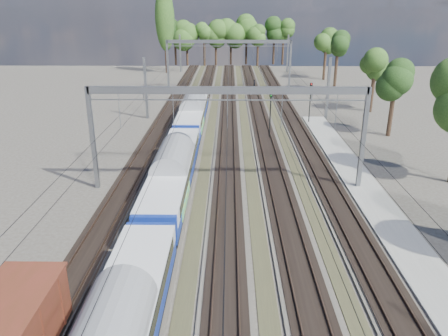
{
  "coord_description": "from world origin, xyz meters",
  "views": [
    {
      "loc": [
        0.16,
        -5.5,
        15.37
      ],
      "look_at": [
        -0.26,
        27.66,
        2.8
      ],
      "focal_mm": 35.0,
      "sensor_mm": 36.0,
      "label": 1
    }
  ],
  "objects_px": {
    "signal_near": "(270,109)",
    "signal_far": "(310,98)",
    "emu_train": "(173,168)",
    "worker": "(254,84)"
  },
  "relations": [
    {
      "from": "emu_train",
      "to": "worker",
      "type": "distance_m",
      "value": 51.45
    },
    {
      "from": "worker",
      "to": "signal_near",
      "type": "height_order",
      "value": "signal_near"
    },
    {
      "from": "signal_near",
      "to": "signal_far",
      "type": "bearing_deg",
      "value": 57.69
    },
    {
      "from": "signal_near",
      "to": "worker",
      "type": "bearing_deg",
      "value": 97.56
    },
    {
      "from": "worker",
      "to": "signal_far",
      "type": "height_order",
      "value": "signal_far"
    },
    {
      "from": "signal_near",
      "to": "signal_far",
      "type": "xyz_separation_m",
      "value": [
        5.92,
        7.1,
        -0.16
      ]
    },
    {
      "from": "emu_train",
      "to": "signal_far",
      "type": "bearing_deg",
      "value": 57.29
    },
    {
      "from": "emu_train",
      "to": "worker",
      "type": "bearing_deg",
      "value": 79.4
    },
    {
      "from": "emu_train",
      "to": "signal_far",
      "type": "height_order",
      "value": "signal_far"
    },
    {
      "from": "worker",
      "to": "signal_far",
      "type": "xyz_separation_m",
      "value": [
        5.96,
        -26.54,
        2.7
      ]
    }
  ]
}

